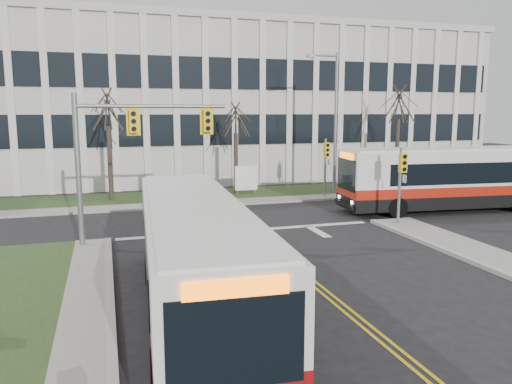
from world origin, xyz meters
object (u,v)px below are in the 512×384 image
Objects in this scene: directory_sign at (246,178)px; bus_cross at (455,180)px; streetlight at (333,116)px; bus_main at (195,261)px.

bus_cross is (9.89, -7.93, 0.55)m from directory_sign.
bus_cross is at bearing -38.74° from directory_sign.
streetlight reaches higher than bus_main.
directory_sign is at bearing -123.54° from bus_cross.
streetlight is 21.29m from bus_main.
directory_sign is 12.69m from bus_cross.
directory_sign is 0.17× the size of bus_main.
streetlight is 8.67m from bus_cross.
bus_cross is at bearing 35.96° from bus_main.
bus_main is 19.53m from bus_cross.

